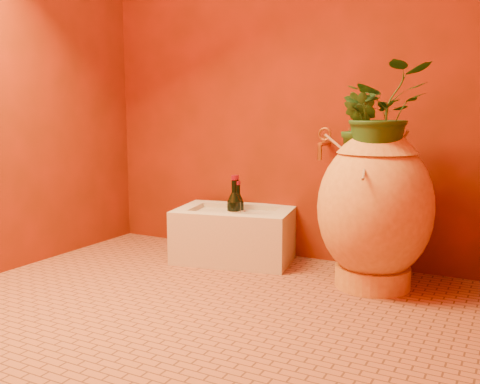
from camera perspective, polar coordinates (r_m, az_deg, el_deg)
The scene contains 11 objects.
floor at distance 2.61m, azimuth -4.42°, elevation -11.77°, with size 2.50×2.50×0.00m, color brown.
wall_back at distance 3.34m, azimuth 4.88°, elevation 14.50°, with size 2.50×0.02×2.50m, color #541C04.
wall_left at distance 3.31m, azimuth -23.84°, elevation 13.87°, with size 0.02×2.00×2.50m, color #541C04.
amphora at distance 2.82m, azimuth 14.19°, elevation -1.62°, with size 0.78×0.78×0.84m.
stone_basin at distance 3.29m, azimuth -0.56°, elevation -4.63°, with size 0.77×0.61×0.32m.
wine_bottle_a at distance 3.18m, azimuth -0.64°, elevation -2.31°, with size 0.09×0.09×0.35m.
wine_bottle_b at distance 3.31m, azimuth -0.39°, elevation -1.95°, with size 0.08×0.08×0.34m.
wine_bottle_c at distance 3.31m, azimuth -0.20°, elevation -2.17°, with size 0.07×0.07×0.30m.
wall_tap at distance 3.14m, azimuth 8.91°, elevation 5.28°, with size 0.08×0.17×0.18m.
plant_main at distance 2.76m, azimuth 14.82°, elevation 8.20°, with size 0.43×0.38×0.48m, color #1A4017.
plant_side at distance 2.77m, azimuth 12.58°, elevation 6.75°, with size 0.19×0.16×0.35m, color #1A4017.
Camera 1 is at (1.32, -2.05, 0.91)m, focal length 40.00 mm.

